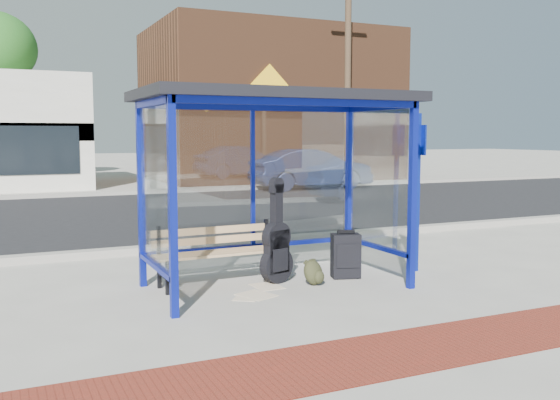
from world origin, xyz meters
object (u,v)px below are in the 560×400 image
bench (218,250)px  suitcase (346,256)px  guitar_bag (276,247)px  parked_car (311,169)px  backpack (314,273)px  fire_hydrant (362,174)px

bench → suitcase: (1.66, -0.38, -0.14)m
bench → guitar_bag: guitar_bag is taller
suitcase → parked_car: parked_car is taller
guitar_bag → parked_car: parked_car is taller
suitcase → parked_car: (5.99, 12.49, 0.40)m
guitar_bag → parked_car: size_ratio=0.30×
bench → guitar_bag: bearing=-21.7°
backpack → fire_hydrant: fire_hydrant is taller
guitar_bag → suitcase: 0.98m
suitcase → backpack: (-0.57, -0.18, -0.14)m
suitcase → backpack: bearing=-145.4°
backpack → suitcase: bearing=-3.6°
guitar_bag → fire_hydrant: size_ratio=1.86×
backpack → parked_car: parked_car is taller
parked_car → guitar_bag: bearing=152.1°
bench → fire_hydrant: (10.54, 13.35, -0.07)m
backpack → fire_hydrant: size_ratio=0.48×
suitcase → backpack: 0.62m
bench → fire_hydrant: size_ratio=2.41×
guitar_bag → parked_car: bearing=42.5°
parked_car → suitcase: bearing=155.8°
backpack → guitar_bag: bearing=119.8°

